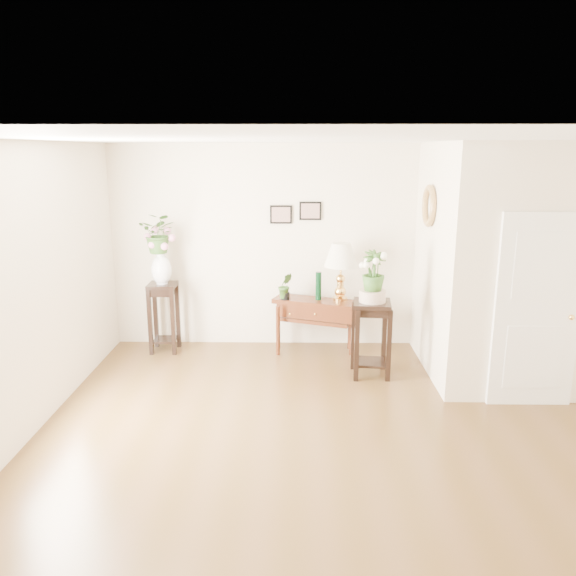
{
  "coord_description": "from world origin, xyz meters",
  "views": [
    {
      "loc": [
        -0.45,
        -4.93,
        2.71
      ],
      "look_at": [
        -0.53,
        1.3,
        1.17
      ],
      "focal_mm": 35.0,
      "sensor_mm": 36.0,
      "label": 1
    }
  ],
  "objects_px": {
    "table_lamp": "(341,274)",
    "plant_stand_b": "(371,339)",
    "console_table": "(314,326)",
    "plant_stand_a": "(164,317)"
  },
  "relations": [
    {
      "from": "table_lamp",
      "to": "plant_stand_b",
      "type": "relative_size",
      "value": 0.84
    },
    {
      "from": "console_table",
      "to": "plant_stand_b",
      "type": "bearing_deg",
      "value": -30.98
    },
    {
      "from": "plant_stand_a",
      "to": "plant_stand_b",
      "type": "bearing_deg",
      "value": -16.85
    },
    {
      "from": "console_table",
      "to": "table_lamp",
      "type": "bearing_deg",
      "value": 19.85
    },
    {
      "from": "table_lamp",
      "to": "plant_stand_a",
      "type": "distance_m",
      "value": 2.48
    },
    {
      "from": "console_table",
      "to": "plant_stand_a",
      "type": "height_order",
      "value": "plant_stand_a"
    },
    {
      "from": "console_table",
      "to": "plant_stand_a",
      "type": "distance_m",
      "value": 2.06
    },
    {
      "from": "table_lamp",
      "to": "console_table",
      "type": "bearing_deg",
      "value": 180.0
    },
    {
      "from": "plant_stand_a",
      "to": "plant_stand_b",
      "type": "distance_m",
      "value": 2.84
    },
    {
      "from": "table_lamp",
      "to": "plant_stand_a",
      "type": "height_order",
      "value": "table_lamp"
    }
  ]
}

